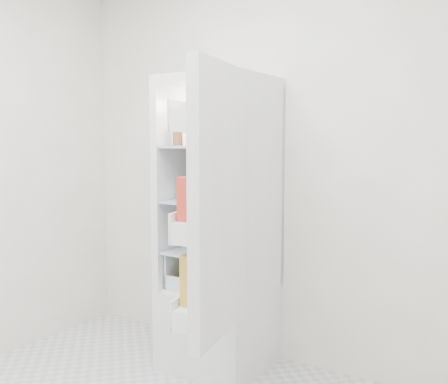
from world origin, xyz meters
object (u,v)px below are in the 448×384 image
Objects in this scene: refrigerator at (223,260)px; red_cabbage at (236,236)px; mushroom_bowl at (194,241)px; fridge_door at (214,208)px.

refrigerator is 0.19m from red_cabbage.
mushroom_bowl is 0.13× the size of fridge_door.
refrigerator reaches higher than red_cabbage.
mushroom_bowl is at bearing -154.09° from refrigerator.
red_cabbage reaches higher than mushroom_bowl.
refrigerator reaches higher than mushroom_bowl.
refrigerator is 11.00× the size of red_cabbage.
refrigerator is at bearing 25.91° from mushroom_bowl.
mushroom_bowl is at bearing 32.40° from fridge_door.
mushroom_bowl is (-0.25, -0.10, -0.04)m from red_cabbage.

